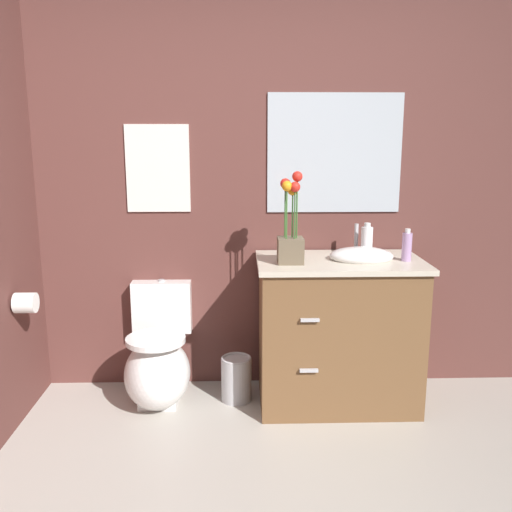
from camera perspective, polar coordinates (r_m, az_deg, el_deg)
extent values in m
cube|color=brown|center=(3.41, 3.02, 7.08)|extent=(4.03, 0.05, 2.50)
ellipsoid|color=white|center=(3.36, -10.03, -11.74)|extent=(0.38, 0.48, 0.40)
cube|color=white|center=(3.45, -9.84, -13.07)|extent=(0.22, 0.26, 0.18)
cube|color=white|center=(3.51, -9.57, -5.08)|extent=(0.36, 0.13, 0.32)
cylinder|color=white|center=(3.26, -10.22, -8.42)|extent=(0.34, 0.34, 0.03)
cylinder|color=#B7B7BC|center=(3.47, -9.66, -2.55)|extent=(0.04, 0.04, 0.02)
cube|color=brown|center=(3.31, 8.35, -7.97)|extent=(0.90, 0.52, 0.84)
cube|color=beige|center=(3.19, 8.59, -0.63)|extent=(0.94, 0.56, 0.03)
ellipsoid|color=white|center=(3.21, 10.72, -0.01)|extent=(0.36, 0.26, 0.10)
cylinder|color=#B7B7BC|center=(3.35, 10.19, 1.74)|extent=(0.02, 0.02, 0.18)
cube|color=#B7B7BC|center=(2.97, 5.54, -6.54)|extent=(0.10, 0.02, 0.02)
cube|color=#B7B7BC|center=(3.07, 5.43, -11.58)|extent=(0.10, 0.02, 0.02)
cube|color=brown|center=(3.06, 3.53, 0.58)|extent=(0.14, 0.14, 0.14)
cylinder|color=#386B2D|center=(3.02, 4.20, 4.96)|extent=(0.01, 0.01, 0.33)
sphere|color=red|center=(3.00, 4.25, 8.12)|extent=(0.06, 0.06, 0.06)
cylinder|color=#386B2D|center=(3.05, 3.74, 4.31)|extent=(0.01, 0.01, 0.26)
sphere|color=orange|center=(3.03, 3.78, 6.72)|extent=(0.06, 0.06, 0.06)
cylinder|color=#386B2D|center=(3.04, 2.99, 4.65)|extent=(0.01, 0.01, 0.29)
sphere|color=red|center=(3.02, 3.02, 7.41)|extent=(0.06, 0.06, 0.06)
cylinder|color=#386B2D|center=(2.99, 3.15, 4.44)|extent=(0.01, 0.01, 0.28)
sphere|color=orange|center=(2.98, 3.19, 7.15)|extent=(0.06, 0.06, 0.06)
cylinder|color=#386B2D|center=(3.00, 3.98, 4.40)|extent=(0.01, 0.01, 0.28)
sphere|color=red|center=(2.98, 4.02, 7.06)|extent=(0.06, 0.06, 0.06)
cylinder|color=#B28CBF|center=(3.22, 15.16, 0.90)|extent=(0.05, 0.05, 0.16)
cylinder|color=silver|center=(3.20, 15.25, 2.49)|extent=(0.03, 0.03, 0.02)
cylinder|color=white|center=(3.26, 11.25, 1.40)|extent=(0.07, 0.07, 0.17)
cylinder|color=silver|center=(3.25, 11.32, 3.12)|extent=(0.04, 0.04, 0.02)
cylinder|color=#B7B7BC|center=(3.41, -2.02, -12.50)|extent=(0.18, 0.18, 0.26)
torus|color=#B7B7BC|center=(3.35, -2.04, -10.40)|extent=(0.18, 0.18, 0.01)
cube|color=silver|center=(3.39, -10.00, 8.79)|extent=(0.38, 0.01, 0.51)
cube|color=#B2BCC6|center=(3.40, 8.03, 10.34)|extent=(0.80, 0.01, 0.70)
cylinder|color=white|center=(3.23, -22.49, -4.45)|extent=(0.11, 0.11, 0.11)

